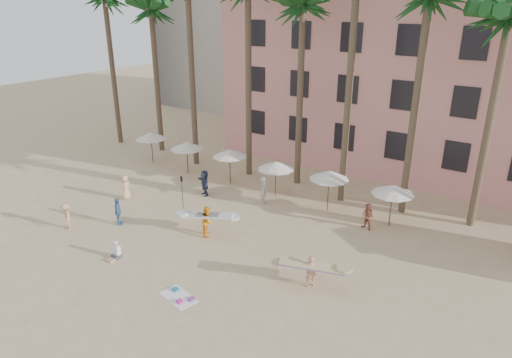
{
  "coord_description": "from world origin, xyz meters",
  "views": [
    {
      "loc": [
        14.25,
        -12.12,
        12.67
      ],
      "look_at": [
        1.83,
        6.0,
        4.0
      ],
      "focal_mm": 32.0,
      "sensor_mm": 36.0,
      "label": 1
    }
  ],
  "objects": [
    {
      "name": "carrier_yellow",
      "position": [
        6.06,
        4.4,
        0.93
      ],
      "size": [
        3.06,
        1.95,
        1.61
      ],
      "color": "tan",
      "rests_on": "ground"
    },
    {
      "name": "carrier_white",
      "position": [
        -1.19,
        5.54,
        0.96
      ],
      "size": [
        3.04,
        1.88,
        1.79
      ],
      "color": "#FF9F1A",
      "rests_on": "ground"
    },
    {
      "name": "ground",
      "position": [
        0.0,
        0.0,
        0.0
      ],
      "size": [
        120.0,
        120.0,
        0.0
      ],
      "primitive_type": "plane",
      "color": "#D1B789",
      "rests_on": "ground"
    },
    {
      "name": "paddle",
      "position": [
        -4.89,
        7.41,
        1.41
      ],
      "size": [
        0.18,
        0.04,
        2.23
      ],
      "color": "black",
      "rests_on": "ground"
    },
    {
      "name": "umbrella_row",
      "position": [
        -3.0,
        12.5,
        2.33
      ],
      "size": [
        22.5,
        2.7,
        2.73
      ],
      "color": "#332B23",
      "rests_on": "ground"
    },
    {
      "name": "seated_man",
      "position": [
        -3.55,
        0.84,
        0.33
      ],
      "size": [
        0.42,
        0.73,
        0.94
      ],
      "color": "#3F3F4C",
      "rests_on": "ground"
    },
    {
      "name": "beachgoers",
      "position": [
        -4.43,
        7.31,
        0.87
      ],
      "size": [
        16.02,
        10.88,
        1.87
      ],
      "color": "tan",
      "rests_on": "ground"
    },
    {
      "name": "beach_towel",
      "position": [
        1.55,
        0.23,
        0.03
      ],
      "size": [
        1.97,
        1.35,
        0.14
      ],
      "color": "white",
      "rests_on": "ground"
    },
    {
      "name": "pink_hotel",
      "position": [
        7.0,
        26.0,
        8.0
      ],
      "size": [
        35.0,
        14.0,
        16.0
      ],
      "primitive_type": "cube",
      "color": "pink",
      "rests_on": "ground"
    }
  ]
}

